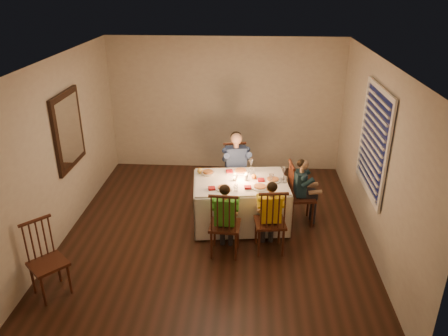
# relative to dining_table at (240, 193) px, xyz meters

# --- Properties ---
(ground) EXTENTS (5.00, 5.00, 0.00)m
(ground) POSITION_rel_dining_table_xyz_m (-0.37, -0.29, -0.53)
(ground) COLOR black
(ground) RESTS_ON ground
(wall_left) EXTENTS (0.02, 5.00, 2.60)m
(wall_left) POSITION_rel_dining_table_xyz_m (-2.62, -0.29, 0.77)
(wall_left) COLOR beige
(wall_left) RESTS_ON ground
(wall_right) EXTENTS (0.02, 5.00, 2.60)m
(wall_right) POSITION_rel_dining_table_xyz_m (1.88, -0.29, 0.77)
(wall_right) COLOR beige
(wall_right) RESTS_ON ground
(wall_back) EXTENTS (4.50, 0.02, 2.60)m
(wall_back) POSITION_rel_dining_table_xyz_m (-0.37, 2.21, 0.77)
(wall_back) COLOR beige
(wall_back) RESTS_ON ground
(ceiling) EXTENTS (5.00, 5.00, 0.00)m
(ceiling) POSITION_rel_dining_table_xyz_m (-0.37, -0.29, 2.07)
(ceiling) COLOR white
(ceiling) RESTS_ON wall_back
(dining_table) EXTENTS (1.54, 1.19, 0.72)m
(dining_table) POSITION_rel_dining_table_xyz_m (0.00, 0.00, 0.00)
(dining_table) COLOR white
(dining_table) RESTS_ON ground
(chair_adult) EXTENTS (0.49, 0.47, 1.02)m
(chair_adult) POSITION_rel_dining_table_xyz_m (-0.10, 0.76, -0.53)
(chair_adult) COLOR #3A1A0F
(chair_adult) RESTS_ON ground
(chair_near_left) EXTENTS (0.44, 0.42, 1.02)m
(chair_near_left) POSITION_rel_dining_table_xyz_m (-0.19, -0.83, -0.53)
(chair_near_left) COLOR #3A1A0F
(chair_near_left) RESTS_ON ground
(chair_near_right) EXTENTS (0.46, 0.44, 1.02)m
(chair_near_right) POSITION_rel_dining_table_xyz_m (0.44, -0.72, -0.53)
(chair_near_right) COLOR #3A1A0F
(chair_near_right) RESTS_ON ground
(chair_end) EXTENTS (0.44, 0.46, 1.02)m
(chair_end) POSITION_rel_dining_table_xyz_m (0.95, 0.10, -0.53)
(chair_end) COLOR #3A1A0F
(chair_end) RESTS_ON ground
(chair_extra) EXTENTS (0.56, 0.56, 0.98)m
(chair_extra) POSITION_rel_dining_table_xyz_m (-2.27, -1.82, -0.53)
(chair_extra) COLOR #3A1A0F
(chair_extra) RESTS_ON ground
(adult) EXTENTS (0.53, 0.50, 1.25)m
(adult) POSITION_rel_dining_table_xyz_m (-0.10, 0.76, -0.53)
(adult) COLOR navy
(adult) RESTS_ON ground
(child_green) EXTENTS (0.38, 0.36, 1.09)m
(child_green) POSITION_rel_dining_table_xyz_m (-0.19, -0.83, -0.53)
(child_green) COLOR green
(child_green) RESTS_ON ground
(child_yellow) EXTENTS (0.40, 0.38, 1.09)m
(child_yellow) POSITION_rel_dining_table_xyz_m (0.44, -0.72, -0.53)
(child_yellow) COLOR yellow
(child_yellow) RESTS_ON ground
(child_teal) EXTENTS (0.36, 0.39, 1.08)m
(child_teal) POSITION_rel_dining_table_xyz_m (0.95, 0.10, -0.53)
(child_teal) COLOR #172E3A
(child_teal) RESTS_ON ground
(setting_adult) EXTENTS (0.29, 0.29, 0.02)m
(setting_adult) POSITION_rel_dining_table_xyz_m (-0.01, 0.32, 0.22)
(setting_adult) COLOR silver
(setting_adult) RESTS_ON dining_table
(setting_green) EXTENTS (0.29, 0.29, 0.02)m
(setting_green) POSITION_rel_dining_table_xyz_m (-0.24, -0.30, 0.22)
(setting_green) COLOR silver
(setting_green) RESTS_ON dining_table
(setting_yellow) EXTENTS (0.29, 0.29, 0.02)m
(setting_yellow) POSITION_rel_dining_table_xyz_m (0.29, -0.23, 0.22)
(setting_yellow) COLOR silver
(setting_yellow) RESTS_ON dining_table
(setting_teal) EXTENTS (0.29, 0.29, 0.02)m
(setting_teal) POSITION_rel_dining_table_xyz_m (0.49, 0.03, 0.22)
(setting_teal) COLOR silver
(setting_teal) RESTS_ON dining_table
(candle_left) EXTENTS (0.06, 0.06, 0.10)m
(candle_left) POSITION_rel_dining_table_xyz_m (-0.09, -0.01, 0.26)
(candle_left) COLOR silver
(candle_left) RESTS_ON dining_table
(candle_right) EXTENTS (0.06, 0.06, 0.10)m
(candle_right) POSITION_rel_dining_table_xyz_m (0.08, 0.01, 0.26)
(candle_right) COLOR silver
(candle_right) RESTS_ON dining_table
(squash) EXTENTS (0.09, 0.09, 0.09)m
(squash) POSITION_rel_dining_table_xyz_m (-0.65, 0.23, 0.26)
(squash) COLOR yellow
(squash) RESTS_ON dining_table
(orange_fruit) EXTENTS (0.08, 0.08, 0.08)m
(orange_fruit) POSITION_rel_dining_table_xyz_m (0.20, 0.07, 0.25)
(orange_fruit) COLOR orange
(orange_fruit) RESTS_ON dining_table
(serving_bowl) EXTENTS (0.22, 0.22, 0.05)m
(serving_bowl) POSITION_rel_dining_table_xyz_m (-0.52, 0.17, 0.24)
(serving_bowl) COLOR silver
(serving_bowl) RESTS_ON dining_table
(wall_mirror) EXTENTS (0.06, 0.95, 1.15)m
(wall_mirror) POSITION_rel_dining_table_xyz_m (-2.58, 0.01, 0.97)
(wall_mirror) COLOR black
(wall_mirror) RESTS_ON wall_left
(window_blinds) EXTENTS (0.07, 1.34, 1.54)m
(window_blinds) POSITION_rel_dining_table_xyz_m (1.84, -0.19, 0.97)
(window_blinds) COLOR black
(window_blinds) RESTS_ON wall_right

